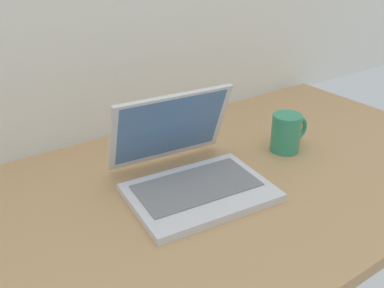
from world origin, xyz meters
The scene contains 3 objects.
desk centered at (0.00, 0.00, 0.01)m, with size 1.60×0.76×0.03m.
laptop centered at (0.01, 0.02, 0.07)m, with size 0.33×0.33×0.21m.
coffee_mug centered at (0.33, 0.02, 0.08)m, with size 0.12×0.08×0.10m.
Camera 1 is at (-0.46, -0.66, 0.56)m, focal length 39.43 mm.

